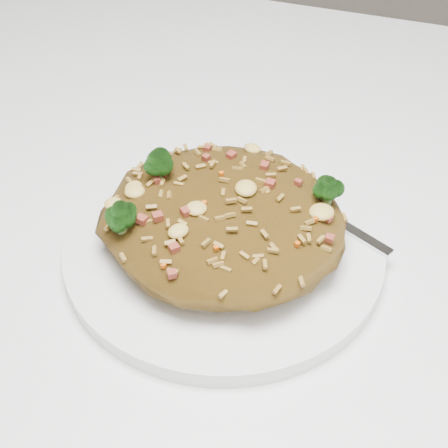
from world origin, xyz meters
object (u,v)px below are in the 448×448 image
Objects in this scene: plate at (224,245)px; fried_rice at (223,211)px; dining_table at (185,271)px; fork at (313,207)px.

fried_rice is (-0.00, -0.00, 0.03)m from plate.
dining_table is at bearing 139.32° from plate.
plate is 1.33× the size of fried_rice.
fried_rice is 1.18× the size of fork.
dining_table is 0.15m from fork.
dining_table is at bearing 138.67° from fried_rice.
dining_table is 0.12m from plate.
fork is at bearing 4.13° from dining_table.
fried_rice is (0.05, -0.05, 0.13)m from dining_table.
plate is 0.08m from fork.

